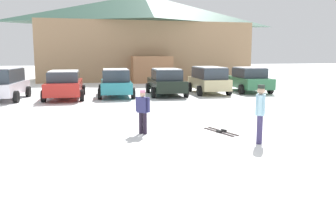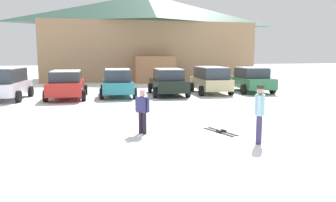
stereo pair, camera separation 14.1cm
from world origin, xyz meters
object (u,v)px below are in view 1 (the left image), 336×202
at_px(ski_lodge, 144,36).
at_px(parked_red_sedan, 65,84).
at_px(parked_white_suv, 3,83).
at_px(skier_adult_in_blue_parka, 260,110).
at_px(skier_teen_in_navy_coat, 143,109).
at_px(parked_green_coupe, 248,79).
at_px(parked_teal_hatchback, 116,83).
at_px(parked_beige_suv, 209,79).
at_px(parked_black_sedan, 166,82).
at_px(pair_of_skis, 221,131).

xyz_separation_m(ski_lodge, parked_red_sedan, (-7.52, -14.69, -3.62)).
bearing_deg(parked_white_suv, skier_adult_in_blue_parka, -52.58).
distance_m(ski_lodge, skier_teen_in_navy_coat, 25.20).
height_order(parked_green_coupe, skier_adult_in_blue_parka, parked_green_coupe).
distance_m(parked_teal_hatchback, parked_beige_suv, 6.04).
bearing_deg(parked_beige_suv, ski_lodge, 95.81).
height_order(parked_black_sedan, skier_adult_in_blue_parka, same).
bearing_deg(skier_teen_in_navy_coat, parked_red_sedan, 105.67).
height_order(parked_white_suv, skier_adult_in_blue_parka, parked_white_suv).
relative_size(parked_teal_hatchback, parked_black_sedan, 0.95).
bearing_deg(skier_adult_in_blue_parka, parked_beige_suv, 74.65).
relative_size(parked_green_coupe, skier_teen_in_navy_coat, 3.25).
bearing_deg(parked_black_sedan, skier_teen_in_navy_coat, -108.85).
height_order(parked_teal_hatchback, parked_green_coupe, parked_green_coupe).
bearing_deg(parked_white_suv, parked_red_sedan, -1.55).
xyz_separation_m(parked_white_suv, pair_of_skis, (8.54, -10.28, -0.94)).
bearing_deg(parked_red_sedan, ski_lodge, 62.90).
xyz_separation_m(parked_red_sedan, skier_adult_in_blue_parka, (5.74, -11.73, 0.11)).
bearing_deg(parked_white_suv, parked_teal_hatchback, 0.24).
xyz_separation_m(ski_lodge, parked_white_suv, (-10.81, -14.60, -3.49)).
bearing_deg(parked_beige_suv, parked_black_sedan, -178.33).
bearing_deg(pair_of_skis, parked_red_sedan, 117.22).
relative_size(parked_red_sedan, parked_beige_suv, 1.17).
height_order(parked_beige_suv, skier_teen_in_navy_coat, parked_beige_suv).
height_order(parked_red_sedan, skier_teen_in_navy_coat, parked_red_sedan).
bearing_deg(pair_of_skis, parked_beige_suv, 70.01).
bearing_deg(parked_red_sedan, pair_of_skis, -62.78).
distance_m(parked_white_suv, parked_black_sedan, 9.39).
xyz_separation_m(parked_white_suv, parked_green_coupe, (15.26, 0.22, -0.11)).
bearing_deg(skier_adult_in_blue_parka, parked_green_coupe, 62.65).
distance_m(parked_white_suv, parked_red_sedan, 3.30).
relative_size(skier_teen_in_navy_coat, pair_of_skis, 0.97).
height_order(parked_white_suv, parked_green_coupe, parked_white_suv).
distance_m(parked_white_suv, skier_adult_in_blue_parka, 14.88).
xyz_separation_m(parked_beige_suv, parked_green_coupe, (2.97, 0.18, -0.08)).
bearing_deg(parked_black_sedan, skier_adult_in_blue_parka, -91.71).
relative_size(parked_black_sedan, skier_adult_in_blue_parka, 2.77).
bearing_deg(parked_red_sedan, parked_beige_suv, 0.80).
relative_size(ski_lodge, pair_of_skis, 14.81).
height_order(parked_white_suv, parked_red_sedan, parked_white_suv).
bearing_deg(skier_adult_in_blue_parka, parked_black_sedan, 88.29).
distance_m(parked_black_sedan, skier_teen_in_navy_coat, 10.38).
bearing_deg(parked_teal_hatchback, ski_lodge, 72.63).
relative_size(ski_lodge, parked_beige_suv, 5.18).
xyz_separation_m(parked_teal_hatchback, skier_adult_in_blue_parka, (2.79, -11.84, 0.10)).
bearing_deg(parked_teal_hatchback, parked_red_sedan, -177.78).
relative_size(ski_lodge, skier_teen_in_navy_coat, 15.29).
relative_size(parked_white_suv, skier_adult_in_blue_parka, 2.57).
height_order(parked_teal_hatchback, skier_adult_in_blue_parka, parked_teal_hatchback).
xyz_separation_m(parked_red_sedan, parked_black_sedan, (6.10, 0.04, 0.01)).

